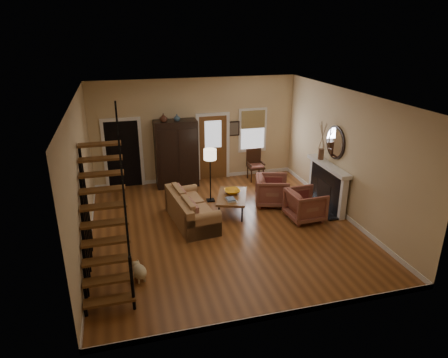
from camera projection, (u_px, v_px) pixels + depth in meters
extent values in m
plane|color=brown|center=(224.00, 227.00, 10.10)|extent=(7.00, 7.00, 0.00)
plane|color=white|center=(224.00, 96.00, 8.92)|extent=(7.00, 7.00, 0.00)
cube|color=#D7BB8A|center=(196.00, 131.00, 12.67)|extent=(6.50, 0.04, 3.30)
cube|color=#D7BB8A|center=(81.00, 178.00, 8.73)|extent=(0.04, 7.00, 3.30)
cube|color=#D7BB8A|center=(346.00, 155.00, 10.29)|extent=(0.04, 7.00, 3.30)
cube|color=black|center=(123.00, 153.00, 12.46)|extent=(1.00, 0.36, 2.10)
cube|color=brown|center=(213.00, 148.00, 13.00)|extent=(0.90, 0.06, 2.10)
cube|color=silver|center=(253.00, 130.00, 13.13)|extent=(0.96, 0.06, 1.46)
cube|color=black|center=(328.00, 187.00, 11.10)|extent=(0.24, 1.60, 1.15)
cube|color=white|center=(328.00, 166.00, 10.86)|extent=(0.30, 1.95, 0.10)
cylinder|color=silver|center=(335.00, 143.00, 10.66)|extent=(0.05, 0.90, 0.90)
imported|color=#4C2619|center=(163.00, 118.00, 11.80)|extent=(0.24, 0.24, 0.25)
imported|color=#334C60|center=(177.00, 118.00, 11.90)|extent=(0.20, 0.20, 0.21)
imported|color=orange|center=(232.00, 191.00, 10.88)|extent=(0.44, 0.44, 0.11)
imported|color=maroon|center=(305.00, 205.00, 10.38)|extent=(0.94, 0.91, 0.81)
imported|color=maroon|center=(272.00, 191.00, 11.26)|extent=(1.15, 1.13, 0.84)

